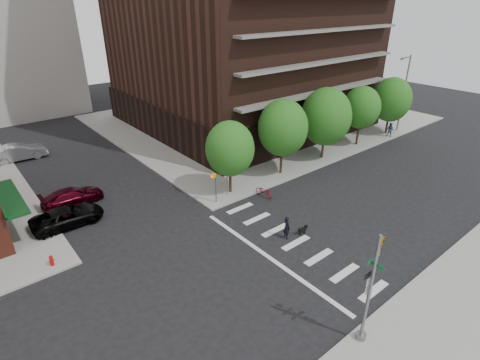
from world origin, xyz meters
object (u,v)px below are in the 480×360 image
at_px(scooter, 264,191).
at_px(traffic_signal, 369,298).
at_px(parked_car_maroon, 73,196).
at_px(parked_car_silver, 19,152).
at_px(pedestrian_far, 390,130).
at_px(fire_hydrant, 51,260).
at_px(dog_walker, 287,227).
at_px(parked_car_black, 68,217).

bearing_deg(scooter, traffic_signal, -118.46).
distance_m(parked_car_maroon, parked_car_silver, 12.87).
bearing_deg(pedestrian_far, scooter, -100.19).
bearing_deg(fire_hydrant, scooter, -5.40).
height_order(traffic_signal, parked_car_silver, traffic_signal).
bearing_deg(dog_walker, parked_car_maroon, 44.88).
xyz_separation_m(parked_car_silver, scooter, (13.99, -21.61, -0.38)).
bearing_deg(parked_car_black, traffic_signal, -159.30).
bearing_deg(dog_walker, fire_hydrant, 72.78).
relative_size(traffic_signal, scooter, 3.36).
height_order(fire_hydrant, parked_car_silver, parked_car_silver).
distance_m(scooter, pedestrian_far, 21.35).
xyz_separation_m(traffic_signal, pedestrian_far, (27.57, 14.99, -1.71)).
bearing_deg(parked_car_silver, traffic_signal, -166.27).
height_order(parked_car_black, scooter, parked_car_black).
height_order(parked_car_black, parked_car_maroon, parked_car_black).
bearing_deg(parked_car_maroon, pedestrian_far, -104.01).
xyz_separation_m(parked_car_maroon, parked_car_silver, (-1.27, 12.81, 0.16)).
height_order(fire_hydrant, dog_walker, dog_walker).
bearing_deg(pedestrian_far, dog_walker, -88.18).
distance_m(fire_hydrant, parked_car_silver, 20.20).
bearing_deg(traffic_signal, pedestrian_far, 28.54).
xyz_separation_m(traffic_signal, dog_walker, (3.40, 8.36, -1.84)).
distance_m(traffic_signal, scooter, 15.28).
height_order(traffic_signal, parked_car_black, traffic_signal).
bearing_deg(traffic_signal, dog_walker, 67.87).
bearing_deg(scooter, pedestrian_far, -0.65).
height_order(scooter, dog_walker, dog_walker).
bearing_deg(pedestrian_far, traffic_signal, -74.98).
bearing_deg(traffic_signal, scooter, 65.53).
relative_size(parked_car_maroon, scooter, 2.65).
distance_m(parked_car_silver, scooter, 25.75).
xyz_separation_m(fire_hydrant, pedestrian_far, (37.60, -0.30, 0.44)).
bearing_deg(parked_car_black, fire_hydrant, 151.18).
relative_size(fire_hydrant, parked_car_maroon, 0.15).
height_order(parked_car_silver, dog_walker, dog_walker).
bearing_deg(parked_car_silver, parked_car_maroon, -172.96).
relative_size(fire_hydrant, parked_car_silver, 0.14).
height_order(parked_car_silver, scooter, parked_car_silver).
height_order(fire_hydrant, pedestrian_far, pedestrian_far).
height_order(fire_hydrant, scooter, scooter).
relative_size(fire_hydrant, pedestrian_far, 0.43).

